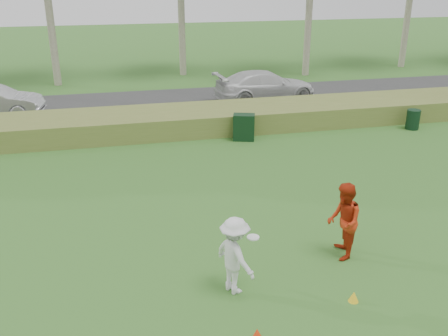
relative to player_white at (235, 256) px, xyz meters
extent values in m
plane|color=#2A6120|center=(0.70, -0.01, -0.89)|extent=(120.00, 120.00, 0.00)
cube|color=#5B6D2B|center=(0.70, 11.99, -0.44)|extent=(80.00, 3.00, 0.90)
cube|color=#2D2D2D|center=(0.70, 16.99, -0.86)|extent=(80.00, 6.00, 0.06)
imported|color=silver|center=(0.00, 0.00, 0.00)|extent=(1.07, 1.31, 1.77)
cylinder|color=white|center=(0.40, 0.00, 0.39)|extent=(0.27, 0.27, 0.03)
imported|color=#B1290F|center=(2.90, 0.78, 0.07)|extent=(0.96, 1.10, 1.92)
cone|color=red|center=(0.05, -1.57, -0.79)|extent=(0.18, 0.18, 0.20)
cone|color=yellow|center=(2.37, -0.97, -0.77)|extent=(0.22, 0.22, 0.24)
cube|color=black|center=(2.99, 10.09, -0.34)|extent=(1.00, 0.78, 1.09)
cylinder|color=black|center=(10.67, 9.85, -0.45)|extent=(0.66, 0.66, 0.87)
imported|color=silver|center=(5.83, 16.12, -0.04)|extent=(5.61, 2.66, 1.58)
camera|label=1|loc=(-2.34, -8.92, 5.68)|focal=40.00mm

